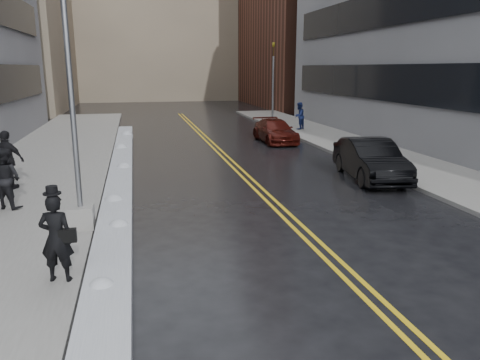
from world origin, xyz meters
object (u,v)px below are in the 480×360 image
fire_hydrant (365,148)px  car_maroon (275,131)px  car_black (371,160)px  traffic_signal (273,80)px  pedestrian_fedora (56,238)px  lamppost (75,139)px  pedestrian_b (6,178)px  pedestrian_east (299,116)px  pedestrian_d (8,160)px

fire_hydrant → car_maroon: 6.62m
fire_hydrant → car_black: (-1.82, -4.01, 0.25)m
car_maroon → traffic_signal: bearing=73.9°
fire_hydrant → pedestrian_fedora: (-12.40, -11.23, 0.50)m
lamppost → pedestrian_b: (-2.35, 2.39, -1.46)m
fire_hydrant → pedestrian_east: size_ratio=0.39×
pedestrian_b → pedestrian_east: (14.98, 15.94, -0.00)m
pedestrian_fedora → car_black: size_ratio=0.37×
pedestrian_fedora → pedestrian_east: size_ratio=0.97×
lamppost → fire_hydrant: (12.30, 8.00, -1.98)m
pedestrian_fedora → pedestrian_d: 8.59m
fire_hydrant → pedestrian_b: bearing=-159.0°
lamppost → car_maroon: 17.13m
fire_hydrant → car_black: car_black is taller
lamppost → traffic_signal: bearing=61.8°
traffic_signal → car_maroon: traffic_signal is taller
pedestrian_b → pedestrian_d: (-0.53, 2.51, 0.10)m
fire_hydrant → pedestrian_east: bearing=88.2°
traffic_signal → car_black: bearing=-94.2°
traffic_signal → pedestrian_fedora: bearing=-115.3°
pedestrian_b → pedestrian_fedora: bearing=141.3°
traffic_signal → fire_hydrant: bearing=-88.0°
lamppost → car_black: size_ratio=1.57×
car_maroon → pedestrian_east: bearing=54.0°
pedestrian_d → car_black: pedestrian_d is taller
traffic_signal → car_maroon: 8.69m
pedestrian_fedora → car_maroon: bearing=-108.5°
car_maroon → pedestrian_fedora: bearing=-120.1°
pedestrian_d → pedestrian_east: (15.51, 13.42, -0.10)m
lamppost → car_black: (10.48, 3.99, -1.74)m
car_black → car_maroon: size_ratio=1.06×
pedestrian_d → car_maroon: size_ratio=0.45×
traffic_signal → pedestrian_fedora: size_ratio=3.35×
traffic_signal → car_black: (-1.32, -18.01, -2.60)m
fire_hydrant → pedestrian_b: (-14.65, -5.61, 0.53)m
fire_hydrant → traffic_signal: traffic_signal is taller
traffic_signal → pedestrian_fedora: 27.99m
fire_hydrant → pedestrian_d: (-15.18, -3.10, 0.63)m
lamppost → car_maroon: size_ratio=1.67×
traffic_signal → pedestrian_east: bearing=-77.3°
pedestrian_d → pedestrian_east: size_ratio=1.11×
pedestrian_east → pedestrian_d: bearing=-1.9°
fire_hydrant → car_maroon: (-2.69, 6.05, 0.11)m
fire_hydrant → pedestrian_fedora: size_ratio=0.41×
lamppost → pedestrian_fedora: (-0.10, -3.23, -1.49)m
traffic_signal → pedestrian_d: size_ratio=2.91×
fire_hydrant → traffic_signal: 14.30m
lamppost → fire_hydrant: 14.81m
car_black → pedestrian_d: bearing=-176.1°
traffic_signal → pedestrian_b: size_ratio=3.24×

